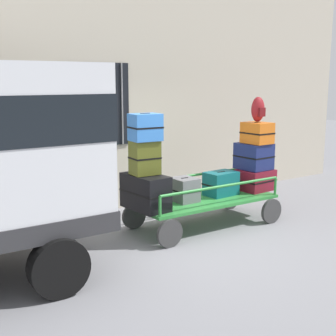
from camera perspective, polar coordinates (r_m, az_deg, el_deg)
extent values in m
plane|color=gray|center=(7.20, 3.30, -9.03)|extent=(40.00, 40.00, 0.00)
cube|color=#BCB29E|center=(8.85, -6.30, 11.13)|extent=(12.00, 0.30, 5.00)
cube|color=black|center=(8.50, -8.51, 7.72)|extent=(1.20, 0.04, 1.50)
cylinder|color=gray|center=(8.28, -11.23, 7.56)|extent=(0.03, 0.03, 1.50)
cylinder|color=gray|center=(8.40, -9.32, 7.66)|extent=(0.03, 0.03, 1.50)
cylinder|color=gray|center=(8.53, -7.48, 7.76)|extent=(0.03, 0.03, 1.50)
cylinder|color=gray|center=(8.67, -5.68, 7.85)|extent=(0.03, 0.03, 1.50)
cylinder|color=black|center=(5.50, -13.32, -11.87)|extent=(0.70, 0.22, 0.70)
cube|color=#2D8438|center=(7.82, 4.49, -3.94)|extent=(2.46, 1.03, 0.05)
cylinder|color=#383838|center=(8.20, 12.66, -5.22)|extent=(0.43, 0.06, 0.43)
cylinder|color=#383838|center=(8.94, 7.71, -3.71)|extent=(0.43, 0.06, 0.43)
cylinder|color=#383838|center=(6.88, 0.22, -8.09)|extent=(0.43, 0.06, 0.43)
cylinder|color=#383838|center=(7.74, -4.22, -5.93)|extent=(0.43, 0.06, 0.43)
cylinder|color=#2D8438|center=(8.23, 13.12, -2.18)|extent=(0.04, 0.04, 0.30)
cylinder|color=#2D8438|center=(8.88, 8.67, -1.06)|extent=(0.04, 0.04, 0.30)
cylinder|color=#2D8438|center=(6.73, -1.00, -4.79)|extent=(0.04, 0.04, 0.30)
cylinder|color=#2D8438|center=(7.52, -4.92, -3.15)|extent=(0.04, 0.04, 0.30)
cylinder|color=#2D8438|center=(7.39, 6.80, -2.24)|extent=(2.38, 0.04, 0.04)
cylinder|color=#2D8438|center=(8.11, 2.46, -0.99)|extent=(2.38, 0.04, 0.04)
cube|color=black|center=(7.11, -2.81, -2.97)|extent=(0.50, 0.83, 0.54)
cube|color=black|center=(7.11, -2.81, -2.97)|extent=(0.51, 0.85, 0.02)
cube|color=black|center=(7.05, -2.83, -0.88)|extent=(0.15, 0.04, 0.02)
cube|color=#4C5119|center=(7.01, -2.89, 1.28)|extent=(0.42, 0.33, 0.51)
cube|color=black|center=(7.01, -2.89, 1.28)|extent=(0.43, 0.34, 0.02)
cube|color=black|center=(6.97, -2.91, 3.32)|extent=(0.14, 0.04, 0.02)
cube|color=#3372C6|center=(6.93, -2.83, 5.05)|extent=(0.46, 0.36, 0.40)
cube|color=black|center=(6.93, -2.83, 5.05)|extent=(0.47, 0.38, 0.02)
cube|color=black|center=(6.91, -2.85, 6.68)|extent=(0.16, 0.04, 0.02)
cube|color=slate|center=(7.57, 2.06, -2.69)|extent=(0.37, 0.41, 0.39)
cube|color=black|center=(7.57, 2.06, -2.69)|extent=(0.38, 0.42, 0.02)
cube|color=black|center=(7.53, 2.07, -1.29)|extent=(0.13, 0.03, 0.02)
cube|color=#0F5960|center=(8.02, 6.56, -1.92)|extent=(0.58, 0.41, 0.41)
cube|color=black|center=(8.02, 6.56, -1.92)|extent=(0.59, 0.42, 0.02)
cube|color=black|center=(7.98, 6.59, -0.53)|extent=(0.16, 0.04, 0.02)
cube|color=maroon|center=(8.50, 10.73, -1.43)|extent=(0.64, 0.55, 0.37)
cube|color=black|center=(8.50, 10.73, -1.43)|extent=(0.65, 0.56, 0.02)
cube|color=black|center=(8.46, 10.77, -0.24)|extent=(0.16, 0.04, 0.02)
cube|color=navy|center=(8.46, 10.54, 1.46)|extent=(0.53, 0.59, 0.47)
cube|color=black|center=(8.46, 10.54, 1.46)|extent=(0.54, 0.60, 0.02)
cube|color=black|center=(8.43, 10.60, 3.00)|extent=(0.16, 0.04, 0.02)
cube|color=orange|center=(8.36, 10.96, 4.28)|extent=(0.40, 0.50, 0.37)
cube|color=black|center=(8.36, 10.96, 4.28)|extent=(0.41, 0.51, 0.02)
cube|color=black|center=(8.34, 11.01, 5.51)|extent=(0.14, 0.03, 0.02)
ellipsoid|color=maroon|center=(8.38, 11.05, 7.13)|extent=(0.27, 0.19, 0.44)
cube|color=maroon|center=(8.31, 11.49, 6.78)|extent=(0.14, 0.06, 0.15)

